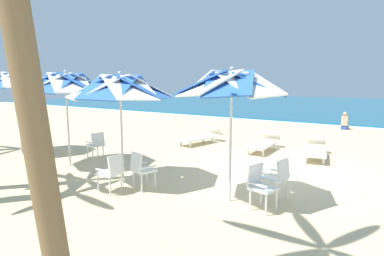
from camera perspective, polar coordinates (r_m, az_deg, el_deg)
The scene contains 17 objects.
ground_plane at distance 8.91m, azimuth 14.50°, elevation -7.70°, with size 80.00×80.00×0.00m, color beige.
sea at distance 37.69m, azimuth 30.55°, elevation 3.41°, with size 80.00×36.00×0.10m, color #19607F.
surf_foam at distance 19.57m, azimuth 26.10°, elevation 0.27°, with size 80.00×0.70×0.01m, color white.
beach_umbrella_0 at distance 6.22m, azimuth 7.17°, elevation 7.74°, with size 2.25×2.25×2.71m.
plastic_chair_0 at distance 6.77m, azimuth 15.18°, elevation -8.41°, with size 0.53×0.50×0.87m.
plastic_chair_1 at distance 6.16m, azimuth 12.34°, elevation -9.94°, with size 0.54×0.52×0.87m.
beach_umbrella_1 at distance 7.51m, azimuth -12.85°, elevation 7.10°, with size 2.46×2.46×2.67m.
plastic_chair_2 at distance 7.13m, azimuth -14.33°, elevation -7.54°, with size 0.50×0.47×0.87m.
plastic_chair_3 at distance 7.21m, azimuth -9.14°, elevation -7.20°, with size 0.54×0.56×0.87m.
beach_umbrella_2 at distance 9.62m, azimuth -21.89°, elevation 7.43°, with size 2.51×2.51×2.76m.
plastic_chair_4 at distance 10.39m, azimuth -16.97°, elevation -2.74°, with size 0.54×0.51×0.87m.
beach_umbrella_3 at distance 12.05m, azimuth -29.19°, elevation 7.40°, with size 2.24×2.24×2.84m.
plastic_chair_5 at distance 12.00m, azimuth -25.98°, elevation -1.79°, with size 0.56×0.54×0.87m.
sun_lounger_0 at distance 10.92m, azimuth 21.45°, elevation -3.59°, with size 1.07×2.23×0.62m.
sun_lounger_1 at distance 11.51m, azimuth 12.86°, elevation -2.66°, with size 0.78×2.19×0.62m.
sun_lounger_2 at distance 12.54m, azimuth 1.56°, elevation -1.58°, with size 0.96×2.22×0.62m.
beachgoer_seated at distance 18.35m, azimuth 25.95°, elevation 0.71°, with size 0.30×0.93×0.92m.
Camera 1 is at (2.96, -8.06, 2.38)m, focal length 29.46 mm.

